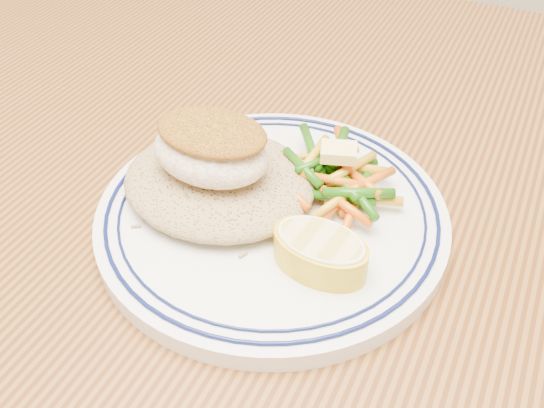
{
  "coord_description": "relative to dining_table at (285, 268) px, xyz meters",
  "views": [
    {
      "loc": [
        0.16,
        -0.35,
        1.07
      ],
      "look_at": [
        0.01,
        -0.04,
        0.77
      ],
      "focal_mm": 40.0,
      "sensor_mm": 36.0,
      "label": 1
    }
  ],
  "objects": [
    {
      "name": "lemon_wedge",
      "position": [
        0.06,
        -0.08,
        0.13
      ],
      "size": [
        0.07,
        0.07,
        0.03
      ],
      "color": "yellow",
      "rests_on": "plate"
    },
    {
      "name": "rice_pilaf",
      "position": [
        -0.04,
        -0.04,
        0.13
      ],
      "size": [
        0.15,
        0.13,
        0.03
      ],
      "primitive_type": "ellipsoid",
      "color": "olive",
      "rests_on": "plate"
    },
    {
      "name": "vegetable_pile",
      "position": [
        0.04,
        -0.01,
        0.13
      ],
      "size": [
        0.11,
        0.11,
        0.03
      ],
      "color": "#CF580A",
      "rests_on": "plate"
    },
    {
      "name": "plate",
      "position": [
        0.01,
        -0.04,
        0.11
      ],
      "size": [
        0.26,
        0.26,
        0.02
      ],
      "color": "white",
      "rests_on": "dining_table"
    },
    {
      "name": "butter_pat",
      "position": [
        0.04,
        0.0,
        0.15
      ],
      "size": [
        0.03,
        0.03,
        0.01
      ],
      "primitive_type": "cube",
      "rotation": [
        0.0,
        0.0,
        0.33
      ],
      "color": "#FFE77C",
      "rests_on": "vegetable_pile"
    },
    {
      "name": "dining_table",
      "position": [
        0.0,
        0.0,
        0.0
      ],
      "size": [
        1.5,
        0.9,
        0.75
      ],
      "color": "#522C10",
      "rests_on": "ground"
    },
    {
      "name": "fish_fillet",
      "position": [
        -0.04,
        -0.05,
        0.16
      ],
      "size": [
        0.09,
        0.07,
        0.05
      ],
      "color": "#FBE9D0",
      "rests_on": "rice_pilaf"
    }
  ]
}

